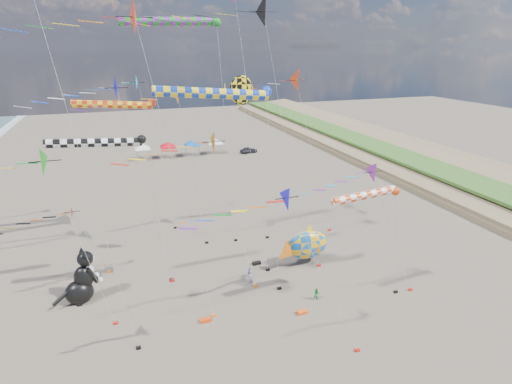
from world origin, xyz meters
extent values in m
plane|color=brown|center=(0.00, 0.00, 0.00)|extent=(260.00, 260.00, 0.00)
cone|color=#FF9F0E|center=(-3.78, 19.55, 17.25)|extent=(2.07, 2.22, 2.29)
cylinder|color=#B2B2B2|center=(-2.92, 19.55, 8.62)|extent=(1.73, 0.02, 17.25)
cube|color=black|center=(-2.07, 19.55, 0.10)|extent=(0.36, 0.24, 0.20)
cone|color=orange|center=(-15.29, 16.51, 7.00)|extent=(1.44, 1.54, 1.59)
cylinder|color=#B2B2B2|center=(-14.09, 16.51, 3.50)|extent=(2.42, 0.02, 7.01)
cube|color=black|center=(-12.89, 16.51, 0.10)|extent=(0.36, 0.24, 0.20)
cylinder|color=#B2B2B2|center=(3.85, 18.46, 13.50)|extent=(2.59, 0.02, 27.00)
cube|color=black|center=(5.13, 18.46, 0.10)|extent=(0.36, 0.24, 0.20)
cone|color=red|center=(-8.17, 6.11, 23.52)|extent=(2.38, 2.55, 2.63)
cylinder|color=#B2B2B2|center=(-6.32, 6.11, 11.76)|extent=(3.72, 0.02, 23.52)
cube|color=black|center=(-4.47, 6.11, 0.10)|extent=(0.36, 0.24, 0.20)
cone|color=purple|center=(10.50, 3.70, 12.15)|extent=(1.80, 1.92, 1.98)
cylinder|color=#B2B2B2|center=(12.24, 3.70, 6.07)|extent=(3.51, 0.02, 12.15)
cube|color=black|center=(13.98, 3.70, 0.10)|extent=(0.36, 0.24, 0.20)
cone|color=#249DDF|center=(-5.98, 26.06, 17.87)|extent=(1.82, 1.95, 2.01)
cylinder|color=#B2B2B2|center=(-4.92, 26.06, 8.93)|extent=(2.13, 0.02, 17.87)
cube|color=black|center=(-3.87, 26.06, 0.10)|extent=(0.36, 0.24, 0.20)
cone|color=#1C8B1C|center=(-14.99, 7.82, 14.49)|extent=(2.12, 2.27, 2.34)
cylinder|color=#B2B2B2|center=(-13.71, 7.82, 7.25)|extent=(2.58, 0.02, 14.50)
cube|color=black|center=(-12.43, 7.82, 0.10)|extent=(0.36, 0.24, 0.20)
cone|color=#0805DD|center=(-10.16, 12.71, 18.68)|extent=(1.83, 1.96, 2.02)
cylinder|color=#B2B2B2|center=(-8.60, 12.71, 9.34)|extent=(3.15, 0.02, 18.68)
cube|color=black|center=(-7.04, 12.71, 0.10)|extent=(0.36, 0.24, 0.20)
cone|color=black|center=(4.69, 14.04, 24.65)|extent=(2.92, 3.13, 3.22)
cylinder|color=#B2B2B2|center=(6.26, 14.04, 12.33)|extent=(3.16, 0.02, 24.65)
cube|color=black|center=(7.82, 14.04, 0.10)|extent=(0.36, 0.24, 0.20)
cone|color=orange|center=(-3.06, 9.16, 14.48)|extent=(1.99, 2.13, 2.19)
cylinder|color=#B2B2B2|center=(-1.36, 9.16, 7.24)|extent=(3.42, 0.02, 14.49)
cube|color=black|center=(0.34, 9.16, 0.10)|extent=(0.36, 0.24, 0.20)
cone|color=#C23A15|center=(9.75, 17.80, 18.38)|extent=(2.47, 2.65, 2.73)
cylinder|color=#B2B2B2|center=(11.49, 17.80, 9.19)|extent=(3.49, 0.02, 18.38)
cube|color=black|center=(13.22, 17.80, 0.10)|extent=(0.36, 0.24, 0.20)
cone|color=#1610DE|center=(1.07, -1.56, 12.75)|extent=(1.67, 1.79, 1.84)
cylinder|color=#B2B2B2|center=(2.92, -1.56, 6.37)|extent=(3.72, 0.02, 12.75)
cube|color=black|center=(4.78, -1.56, 0.10)|extent=(0.36, 0.24, 0.20)
cylinder|color=#B2B2B2|center=(-12.04, 4.20, 12.61)|extent=(2.42, 0.02, 25.23)
cube|color=black|center=(-10.84, 4.20, 0.10)|extent=(0.36, 0.24, 0.20)
cylinder|color=black|center=(-12.36, 12.94, 14.26)|extent=(7.52, 0.72, 0.72)
sphere|color=black|center=(-8.60, 12.94, 14.26)|extent=(0.76, 0.76, 0.76)
cylinder|color=#B2B2B2|center=(-7.85, 12.94, 7.13)|extent=(1.52, 0.02, 14.26)
cube|color=black|center=(-7.10, 12.94, 0.10)|extent=(0.36, 0.24, 0.20)
cylinder|color=#F53214|center=(-10.61, 24.89, 15.76)|extent=(8.36, 0.83, 0.83)
sphere|color=#F53214|center=(-6.43, 24.89, 15.76)|extent=(0.87, 0.87, 0.87)
cylinder|color=#B2B2B2|center=(-5.68, 24.89, 7.88)|extent=(1.52, 0.02, 15.76)
cube|color=black|center=(-4.93, 24.89, 0.10)|extent=(0.36, 0.24, 0.20)
cylinder|color=#178223|center=(-4.74, 19.00, 23.91)|extent=(9.13, 0.82, 0.82)
sphere|color=#178223|center=(-0.18, 19.00, 23.91)|extent=(0.86, 0.86, 0.86)
cylinder|color=#B2B2B2|center=(0.57, 19.00, 11.95)|extent=(1.52, 0.02, 23.91)
cube|color=black|center=(1.32, 19.00, 0.10)|extent=(0.36, 0.24, 0.20)
cylinder|color=#1236B9|center=(-3.48, 7.98, 18.41)|extent=(8.71, 0.79, 0.79)
sphere|color=#1236B9|center=(0.87, 7.98, 18.41)|extent=(0.83, 0.83, 0.83)
cylinder|color=#B2B2B2|center=(1.62, 7.98, 9.21)|extent=(1.52, 0.02, 18.41)
cube|color=black|center=(2.37, 7.98, 0.10)|extent=(0.36, 0.24, 0.20)
cylinder|color=#D53F0F|center=(7.90, 3.84, 10.32)|extent=(6.05, 0.70, 0.70)
sphere|color=#D53F0F|center=(10.93, 3.84, 10.32)|extent=(0.73, 0.73, 0.73)
cylinder|color=#B2B2B2|center=(11.68, 3.84, 5.16)|extent=(1.52, 0.02, 10.32)
cube|color=black|center=(12.43, 3.84, 0.10)|extent=(0.36, 0.24, 0.20)
ellipsoid|color=yellow|center=(0.53, 13.47, 17.97)|extent=(2.20, 0.40, 2.64)
cone|color=yellow|center=(-0.97, 13.47, 17.97)|extent=(0.12, 1.80, 1.80)
cylinder|color=#B2B2B2|center=(1.53, 12.47, 8.99)|extent=(2.03, 2.03, 17.98)
cube|color=black|center=(2.53, 11.47, 0.10)|extent=(0.36, 0.24, 0.20)
ellipsoid|color=#1261B5|center=(6.91, 11.50, 2.21)|extent=(4.95, 2.88, 3.10)
cone|color=orange|center=(4.22, 11.50, 2.21)|extent=(2.24, 0.64, 2.27)
cone|color=yellow|center=(7.11, 11.50, 3.76)|extent=(1.63, 0.48, 1.65)
cylinder|color=#B2B2B2|center=(8.03, 11.00, 0.84)|extent=(0.29, 1.04, 1.71)
cube|color=red|center=(7.91, 10.50, 0.10)|extent=(0.36, 0.24, 0.20)
imported|color=gray|center=(0.01, 9.44, 0.83)|extent=(0.68, 0.52, 1.65)
imported|color=#1C852D|center=(4.90, 5.32, 0.60)|extent=(0.67, 0.58, 1.19)
imported|color=#254498|center=(0.34, 10.95, 0.50)|extent=(0.56, 0.60, 1.00)
cube|color=#1316C6|center=(10.06, 16.70, 0.15)|extent=(0.90, 0.44, 0.30)
cube|color=black|center=(1.85, 13.06, 0.15)|extent=(0.90, 0.44, 0.30)
cube|color=#F25514|center=(2.80, 3.92, 0.15)|extent=(0.90, 0.44, 0.30)
cube|color=#ED4110|center=(-5.30, 5.64, 0.15)|extent=(0.90, 0.44, 0.30)
cube|color=white|center=(-6.00, 60.00, 2.25)|extent=(3.00, 3.00, 0.15)
pyramid|color=white|center=(-6.00, 60.00, 3.30)|extent=(4.20, 4.20, 1.00)
cylinder|color=#999999|center=(-7.30, 58.70, 1.10)|extent=(0.08, 0.08, 2.20)
cylinder|color=#999999|center=(-4.70, 58.70, 1.10)|extent=(0.08, 0.08, 2.20)
cylinder|color=#999999|center=(-7.30, 61.30, 1.10)|extent=(0.08, 0.08, 2.20)
cylinder|color=#999999|center=(-4.70, 61.30, 1.10)|extent=(0.08, 0.08, 2.20)
cube|color=red|center=(-1.00, 60.00, 2.25)|extent=(3.00, 3.00, 0.15)
pyramid|color=red|center=(-1.00, 60.00, 3.30)|extent=(4.20, 4.20, 1.00)
cylinder|color=#999999|center=(-2.30, 58.70, 1.10)|extent=(0.08, 0.08, 2.20)
cylinder|color=#999999|center=(0.30, 58.70, 1.10)|extent=(0.08, 0.08, 2.20)
cylinder|color=#999999|center=(-2.30, 61.30, 1.10)|extent=(0.08, 0.08, 2.20)
cylinder|color=#999999|center=(0.30, 61.30, 1.10)|extent=(0.08, 0.08, 2.20)
cube|color=blue|center=(4.00, 60.00, 2.25)|extent=(3.00, 3.00, 0.15)
pyramid|color=blue|center=(4.00, 60.00, 3.30)|extent=(4.20, 4.20, 1.00)
cylinder|color=#999999|center=(2.70, 58.70, 1.10)|extent=(0.08, 0.08, 2.20)
cylinder|color=#999999|center=(5.30, 58.70, 1.10)|extent=(0.08, 0.08, 2.20)
cylinder|color=#999999|center=(2.70, 61.30, 1.10)|extent=(0.08, 0.08, 2.20)
cylinder|color=#999999|center=(5.30, 61.30, 1.10)|extent=(0.08, 0.08, 2.20)
cube|color=white|center=(9.00, 60.00, 2.25)|extent=(3.00, 3.00, 0.15)
pyramid|color=white|center=(9.00, 60.00, 3.30)|extent=(4.20, 4.20, 1.00)
cylinder|color=#999999|center=(7.70, 58.70, 1.10)|extent=(0.08, 0.08, 2.20)
cylinder|color=#999999|center=(10.30, 58.70, 1.10)|extent=(0.08, 0.08, 2.20)
cylinder|color=#999999|center=(7.70, 61.30, 1.10)|extent=(0.08, 0.08, 2.20)
cylinder|color=#999999|center=(10.30, 61.30, 1.10)|extent=(0.08, 0.08, 2.20)
imported|color=#26262D|center=(15.91, 58.00, 0.65)|extent=(3.97, 2.01, 1.30)
camera|label=1|loc=(-10.49, -21.87, 21.69)|focal=28.00mm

